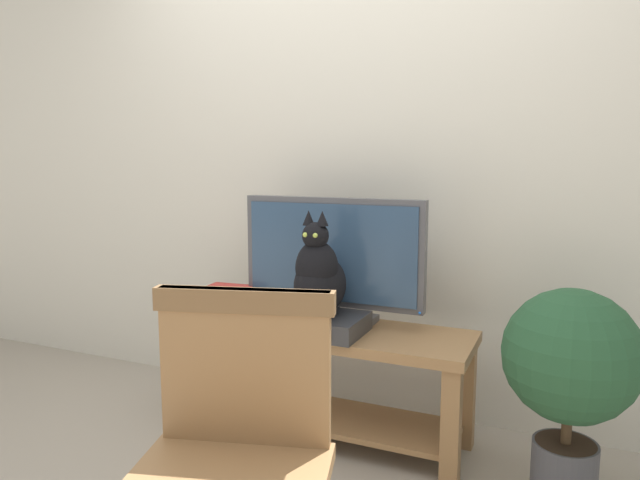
% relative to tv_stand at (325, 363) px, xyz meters
% --- Properties ---
extents(back_wall, '(7.00, 0.12, 2.80)m').
position_rel_tv_stand_xyz_m(back_wall, '(-0.03, 0.46, 1.05)').
color(back_wall, beige).
rests_on(back_wall, ground).
extents(tv_stand, '(1.29, 0.43, 0.51)m').
position_rel_tv_stand_xyz_m(tv_stand, '(0.00, 0.00, 0.00)').
color(tv_stand, olive).
rests_on(tv_stand, ground).
extents(tv, '(0.84, 0.20, 0.56)m').
position_rel_tv_stand_xyz_m(tv, '(0.00, 0.08, 0.46)').
color(tv, '#4C4C51').
rests_on(tv, tv_stand).
extents(media_box, '(0.37, 0.29, 0.08)m').
position_rel_tv_stand_xyz_m(media_box, '(0.02, -0.09, 0.20)').
color(media_box, '#2D2D30').
rests_on(media_box, tv_stand).
extents(cat, '(0.21, 0.34, 0.44)m').
position_rel_tv_stand_xyz_m(cat, '(0.02, -0.10, 0.41)').
color(cat, black).
rests_on(cat, media_box).
extents(wooden_chair, '(0.58, 0.58, 0.91)m').
position_rel_tv_stand_xyz_m(wooden_chair, '(0.25, -1.15, 0.20)').
color(wooden_chair, olive).
rests_on(wooden_chair, ground).
extents(book_stack, '(0.26, 0.21, 0.13)m').
position_rel_tv_stand_xyz_m(book_stack, '(-0.49, 0.00, 0.23)').
color(book_stack, '#38664C').
rests_on(book_stack, tv_stand).
extents(potted_plant, '(0.47, 0.47, 0.80)m').
position_rel_tv_stand_xyz_m(potted_plant, '(0.99, -0.12, 0.16)').
color(potted_plant, '#47474C').
rests_on(potted_plant, ground).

